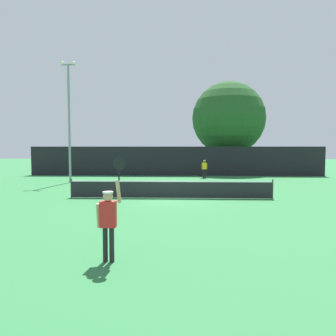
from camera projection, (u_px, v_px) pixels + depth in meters
ground_plane at (171, 198)px, 17.74m from camera, size 120.00×120.00×0.00m
tennis_net at (171, 189)px, 17.71m from camera, size 11.13×0.08×1.07m
perimeter_fence at (175, 161)px, 31.82m from camera, size 28.96×0.12×2.87m
player_serving at (109, 215)px, 7.84m from camera, size 0.67×0.40×2.59m
player_receiving at (204, 167)px, 29.29m from camera, size 0.57×0.24×1.63m
tennis_ball at (200, 190)px, 20.73m from camera, size 0.07×0.07×0.07m
light_pole at (69, 115)px, 25.41m from camera, size 1.18×0.28×9.50m
large_tree at (229, 118)px, 35.85m from camera, size 8.05×8.05×10.03m
parked_car_near at (194, 164)px, 38.35m from camera, size 2.13×4.30×1.69m
parked_car_mid at (257, 164)px, 38.97m from camera, size 2.11×4.29×1.69m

